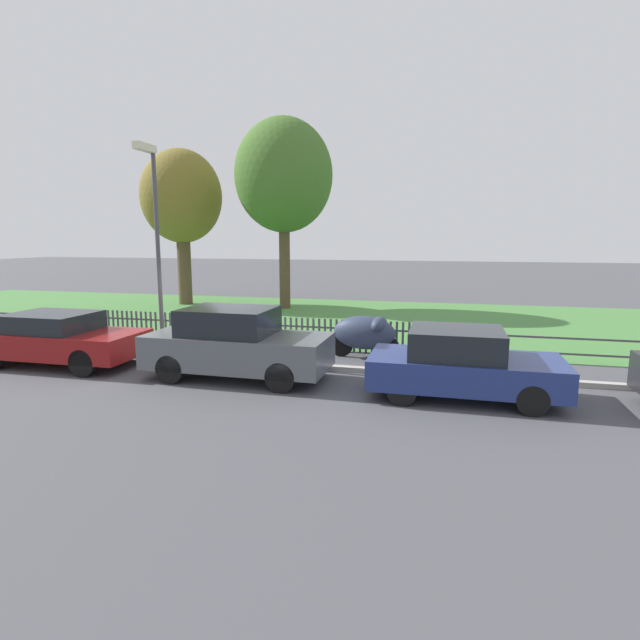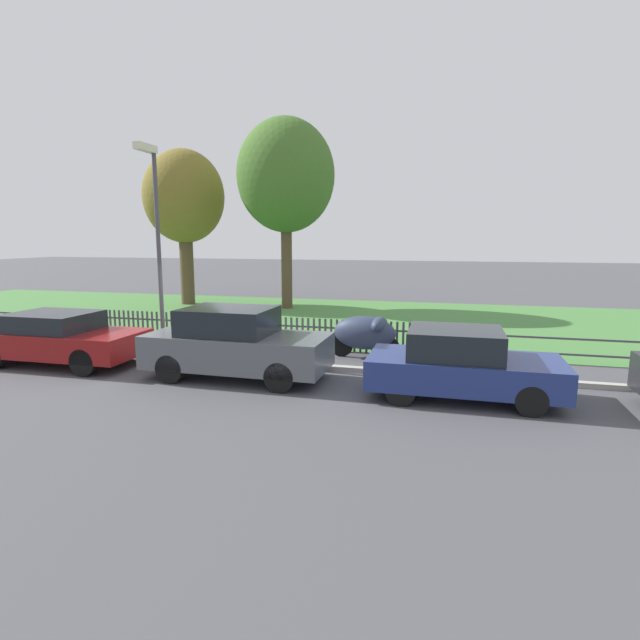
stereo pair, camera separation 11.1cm
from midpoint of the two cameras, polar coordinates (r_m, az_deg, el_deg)
The scene contains 11 objects.
ground_plane at distance 12.93m, azimuth -12.46°, elevation -4.88°, with size 120.00×120.00×0.00m, color #4C4C51.
kerb_stone at distance 13.00m, azimuth -12.27°, elevation -4.52°, with size 40.31×0.20×0.12m, color #B2ADA3.
grass_strip at distance 20.12m, azimuth -2.44°, elevation 0.40°, with size 40.31×11.43×0.01m, color #477F3D.
park_fence at distance 14.74m, azimuth -8.80°, elevation -1.22°, with size 40.31×0.05×0.90m.
parked_car_black_saloon at distance 13.98m, azimuth -27.94°, elevation -1.84°, with size 4.12×1.82×1.31m.
parked_car_navy_estate at distance 11.33m, azimuth -9.85°, elevation -2.68°, with size 4.09×1.75×1.60m.
parked_car_red_compact at distance 10.23m, azimuth 15.64°, elevation -4.83°, with size 3.71×1.76×1.38m.
covered_motorcycle at distance 13.07m, azimuth 5.03°, elevation -1.45°, with size 1.88×0.95×1.12m.
tree_nearest_kerb at distance 24.71m, azimuth -15.68°, elevation 13.28°, with size 3.73×3.73×7.20m.
tree_behind_motorcycle at distance 22.57m, azimuth -4.32°, elevation 16.05°, with size 4.26×4.26×8.26m.
street_lamp at distance 13.67m, azimuth -18.62°, elevation 10.14°, with size 0.20×0.78×5.42m.
Camera 1 is at (5.64, -11.20, 3.12)m, focal length 28.00 mm.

